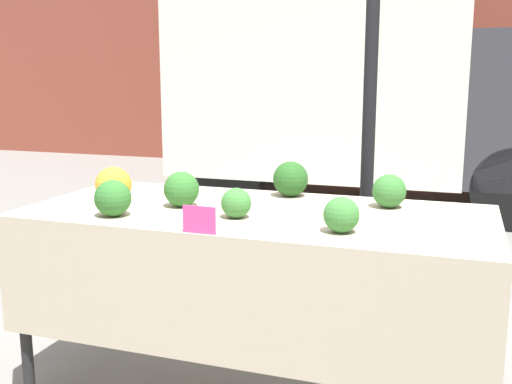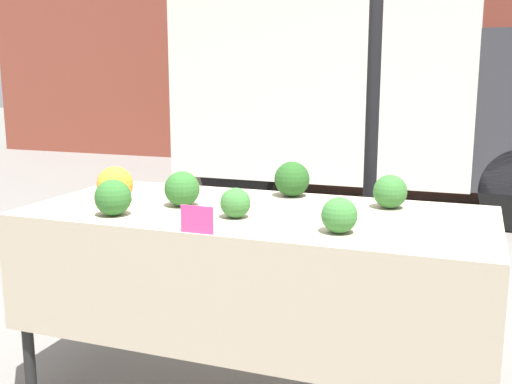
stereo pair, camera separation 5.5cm
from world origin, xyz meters
TOP-DOWN VIEW (x-y plane):
  - tent_pole at (0.35, 0.79)m, footprint 0.07×0.07m
  - parked_truck at (-0.28, 4.57)m, footprint 4.28×2.23m
  - market_table at (0.00, -0.07)m, footprint 1.99×0.90m
  - orange_cauliflower at (-0.67, -0.06)m, footprint 0.16×0.16m
  - romanesco_head at (-0.83, 0.21)m, footprint 0.15×0.15m
  - broccoli_head_0 at (0.53, 0.24)m, footprint 0.15×0.15m
  - broccoli_head_1 at (-0.33, -0.04)m, footprint 0.16×0.16m
  - broccoli_head_2 at (0.42, -0.25)m, footprint 0.13×0.13m
  - broccoli_head_3 at (-0.03, -0.16)m, footprint 0.12×0.12m
  - broccoli_head_4 at (0.06, 0.34)m, footprint 0.17×0.17m
  - broccoli_head_5 at (-0.52, -0.30)m, footprint 0.15×0.15m
  - price_sign at (-0.07, -0.44)m, footprint 0.13×0.01m

SIDE VIEW (x-z plane):
  - market_table at x=0.00m, z-range 0.33..1.20m
  - price_sign at x=-0.07m, z-range 0.87..0.98m
  - romanesco_head at x=-0.83m, z-range 0.87..0.99m
  - broccoli_head_3 at x=-0.03m, z-range 0.87..1.00m
  - broccoli_head_2 at x=0.42m, z-range 0.87..1.01m
  - broccoli_head_0 at x=0.53m, z-range 0.87..1.02m
  - broccoli_head_5 at x=-0.52m, z-range 0.87..1.02m
  - broccoli_head_1 at x=-0.33m, z-range 0.87..1.03m
  - orange_cauliflower at x=-0.67m, z-range 0.87..1.04m
  - broccoli_head_4 at x=0.06m, z-range 0.87..1.04m
  - parked_truck at x=-0.28m, z-range 0.09..2.55m
  - tent_pole at x=0.35m, z-range 0.00..2.70m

